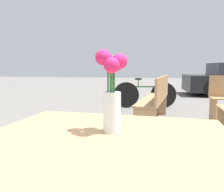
{
  "coord_description": "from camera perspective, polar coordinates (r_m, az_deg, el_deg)",
  "views": [
    {
      "loc": [
        0.18,
        -0.76,
        1.01
      ],
      "look_at": [
        0.02,
        0.13,
        0.89
      ],
      "focal_mm": 35.0,
      "sensor_mm": 36.0,
      "label": 1
    }
  ],
  "objects": [
    {
      "name": "flower_vase",
      "position": [
        0.91,
        -0.02,
        1.58
      ],
      "size": [
        0.14,
        0.14,
        0.35
      ],
      "color": "silver",
      "rests_on": "table_front"
    },
    {
      "name": "bicycle",
      "position": [
        5.47,
        8.59,
        0.43
      ],
      "size": [
        1.55,
        0.44,
        0.74
      ],
      "color": "black",
      "rests_on": "ground_plane"
    },
    {
      "name": "table_front",
      "position": [
        0.86,
        -2.8,
        -17.36
      ],
      "size": [
        1.05,
        0.99,
        0.73
      ],
      "color": "tan",
      "rests_on": "ground_plane"
    },
    {
      "name": "bench_near",
      "position": [
        3.93,
        11.74,
        -0.5
      ],
      "size": [
        0.62,
        1.74,
        0.85
      ],
      "color": "tan",
      "rests_on": "ground_plane"
    }
  ]
}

